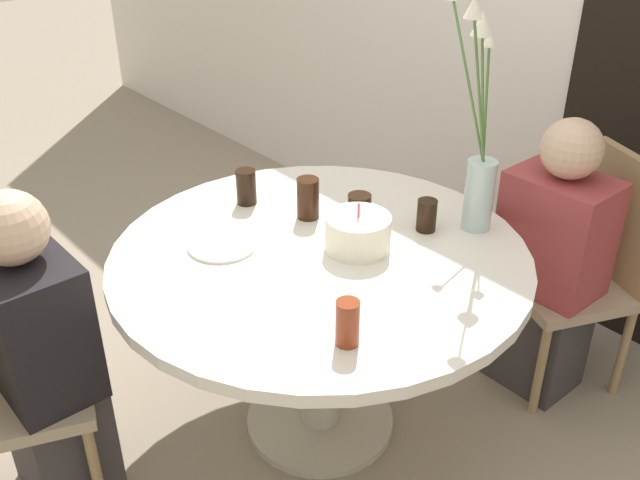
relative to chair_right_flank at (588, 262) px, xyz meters
The scene contains 13 objects.
ground_plane 1.11m from the chair_right_flank, 113.81° to the right, with size 16.00×16.00×0.00m, color gray.
dining_table 1.01m from the chair_right_flank, 113.81° to the right, with size 1.29×1.29×0.71m.
chair_right_flank is the anchor object (origin of this frame).
birthday_cake 0.93m from the chair_right_flank, 112.81° to the right, with size 0.20×0.20×0.15m.
flower_vase 0.67m from the chair_right_flank, 113.46° to the right, with size 0.28×0.26×0.76m.
side_plate 1.31m from the chair_right_flank, 118.97° to the right, with size 0.21×0.21×0.01m.
drink_glass_0 0.88m from the chair_right_flank, 122.48° to the right, with size 0.08×0.08×0.11m.
drink_glass_1 1.04m from the chair_right_flank, 126.90° to the right, with size 0.07×0.07×0.14m.
drink_glass_2 0.69m from the chair_right_flank, 116.60° to the right, with size 0.06×0.06×0.10m.
drink_glass_3 1.24m from the chair_right_flank, 132.50° to the right, with size 0.07×0.07×0.12m.
drink_glass_4 1.19m from the chair_right_flank, 90.99° to the right, with size 0.06×0.06×0.12m.
person_woman 0.16m from the chair_right_flank, 113.81° to the right, with size 0.34×0.24×1.04m.
person_guest 1.84m from the chair_right_flank, 112.80° to the right, with size 0.34×0.24×1.04m.
Camera 1 is at (1.42, -1.22, 1.82)m, focal length 40.00 mm.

